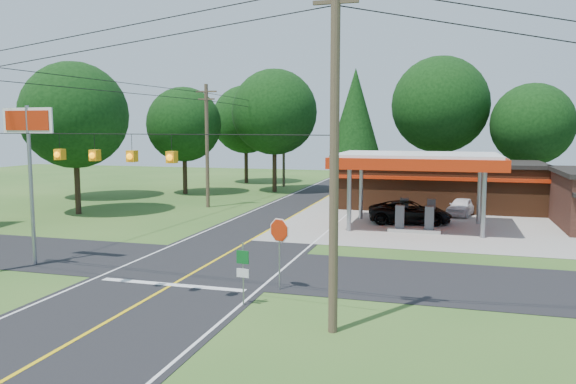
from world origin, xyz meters
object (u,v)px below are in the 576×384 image
(big_stop_sign, at_px, (29,146))
(gas_canopy, at_px, (417,163))
(suv_car, at_px, (410,212))
(octagonal_stop_sign, at_px, (279,235))
(sedan_car, at_px, (462,207))

(big_stop_sign, bearing_deg, gas_canopy, 41.77)
(suv_car, height_order, big_stop_sign, big_stop_sign)
(big_stop_sign, xyz_separation_m, octagonal_stop_sign, (12.50, -0.83, -3.45))
(suv_car, distance_m, sedan_car, 5.83)
(suv_car, relative_size, octagonal_stop_sign, 1.88)
(big_stop_sign, relative_size, octagonal_stop_sign, 2.55)
(gas_canopy, xyz_separation_m, sedan_car, (3.00, 6.17, -3.60))
(suv_car, bearing_deg, sedan_car, -44.13)
(gas_canopy, height_order, octagonal_stop_sign, gas_canopy)
(gas_canopy, relative_size, octagonal_stop_sign, 3.58)
(octagonal_stop_sign, bearing_deg, gas_canopy, 74.31)
(sedan_car, distance_m, octagonal_stop_sign, 23.47)
(gas_canopy, relative_size, suv_car, 1.91)
(octagonal_stop_sign, bearing_deg, big_stop_sign, 176.20)
(suv_car, distance_m, octagonal_stop_sign, 18.03)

